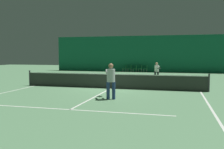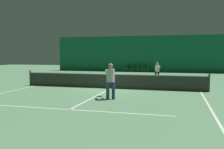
% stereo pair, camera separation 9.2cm
% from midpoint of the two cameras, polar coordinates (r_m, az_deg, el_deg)
% --- Properties ---
extents(ground_plane, '(60.00, 60.00, 0.00)m').
position_cam_midpoint_polar(ground_plane, '(16.19, -0.03, -3.19)').
color(ground_plane, '#56845B').
extents(backdrop_curtain, '(23.00, 0.12, 4.49)m').
position_cam_midpoint_polar(backdrop_curtain, '(31.39, 7.40, 4.70)').
color(backdrop_curtain, '#146042').
rests_on(backdrop_curtain, ground).
extents(court_line_baseline_far, '(11.00, 0.10, 0.00)m').
position_cam_midpoint_polar(court_line_baseline_far, '(27.79, 6.34, 0.09)').
color(court_line_baseline_far, silver).
rests_on(court_line_baseline_far, ground).
extents(court_line_service_far, '(8.25, 0.10, 0.00)m').
position_cam_midpoint_polar(court_line_service_far, '(22.39, 4.22, -1.00)').
color(court_line_service_far, silver).
rests_on(court_line_service_far, ground).
extents(court_line_service_near, '(8.25, 0.10, 0.00)m').
position_cam_midpoint_polar(court_line_service_near, '(10.24, -9.44, -7.91)').
color(court_line_service_near, silver).
rests_on(court_line_service_near, ground).
extents(court_line_sideline_left, '(0.10, 23.80, 0.00)m').
position_cam_midpoint_polar(court_line_sideline_left, '(18.39, -16.84, -2.44)').
color(court_line_sideline_left, silver).
rests_on(court_line_sideline_left, ground).
extents(court_line_sideline_right, '(0.10, 23.80, 0.00)m').
position_cam_midpoint_polar(court_line_sideline_right, '(15.71, 19.78, -3.71)').
color(court_line_sideline_right, silver).
rests_on(court_line_sideline_right, ground).
extents(court_line_centre, '(0.10, 12.80, 0.00)m').
position_cam_midpoint_polar(court_line_centre, '(16.19, -0.03, -3.19)').
color(court_line_centre, silver).
rests_on(court_line_centre, ground).
extents(tennis_net, '(12.00, 0.10, 1.07)m').
position_cam_midpoint_polar(tennis_net, '(16.13, -0.03, -1.40)').
color(tennis_net, '#2D332D').
rests_on(tennis_net, ground).
extents(player_near, '(0.86, 1.43, 1.77)m').
position_cam_midpoint_polar(player_near, '(12.23, -0.13, -0.90)').
color(player_near, navy).
rests_on(player_near, ground).
extents(player_far, '(0.67, 1.33, 1.53)m').
position_cam_midpoint_polar(player_far, '(21.33, 10.42, 1.04)').
color(player_far, black).
rests_on(player_far, ground).
extents(courtside_chair_0, '(0.44, 0.44, 0.84)m').
position_cam_midpoint_polar(courtside_chair_0, '(31.26, 3.27, 1.51)').
color(courtside_chair_0, '#99999E').
rests_on(courtside_chair_0, ground).
extents(courtside_chair_1, '(0.44, 0.44, 0.84)m').
position_cam_midpoint_polar(courtside_chair_1, '(31.14, 4.45, 1.49)').
color(courtside_chair_1, '#99999E').
rests_on(courtside_chair_1, ground).
extents(courtside_chair_2, '(0.44, 0.44, 0.84)m').
position_cam_midpoint_polar(courtside_chair_2, '(31.03, 5.64, 1.47)').
color(courtside_chair_2, '#99999E').
rests_on(courtside_chair_2, ground).
extents(courtside_chair_3, '(0.44, 0.44, 0.84)m').
position_cam_midpoint_polar(courtside_chair_3, '(30.93, 6.83, 1.45)').
color(courtside_chair_3, '#99999E').
rests_on(courtside_chair_3, ground).
extents(courtside_chair_4, '(0.44, 0.44, 0.84)m').
position_cam_midpoint_polar(courtside_chair_4, '(30.84, 8.03, 1.43)').
color(courtside_chair_4, '#99999E').
rests_on(courtside_chair_4, ground).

